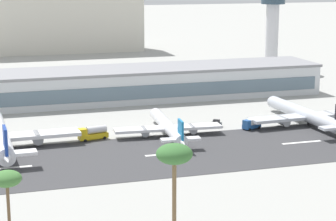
{
  "coord_description": "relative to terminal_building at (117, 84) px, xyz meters",
  "views": [
    {
      "loc": [
        -45.5,
        -155.13,
        47.34
      ],
      "look_at": [
        9.85,
        26.6,
        4.9
      ],
      "focal_mm": 67.27,
      "sensor_mm": 36.0,
      "label": 1
    }
  ],
  "objects": [
    {
      "name": "palm_tree_0",
      "position": [
        -16.9,
        -123.99,
        9.25
      ],
      "size": [
        6.57,
        6.57,
        17.39
      ],
      "color": "brown",
      "rests_on": "ground_plane"
    },
    {
      "name": "control_tower",
      "position": [
        86.15,
        47.55,
        18.66
      ],
      "size": [
        12.3,
        12.3,
        38.84
      ],
      "color": "silver",
      "rests_on": "ground_plane"
    },
    {
      "name": "runway_centreline_dash_3",
      "position": [
        -44.01,
        -73.85,
        -5.8
      ],
      "size": [
        12.0,
        1.2,
        0.01
      ],
      "primitive_type": "cube",
      "color": "white",
      "rests_on": "runway_strip"
    },
    {
      "name": "service_fuel_truck_0",
      "position": [
        -19.07,
        -53.81,
        -3.85
      ],
      "size": [
        8.86,
        4.38,
        3.95
      ],
      "rotation": [
        0.0,
        0.0,
        3.36
      ],
      "color": "gold",
      "rests_on": "ground_plane"
    },
    {
      "name": "airliner_navy_tail_gate_0",
      "position": [
        -44.63,
        -56.39,
        -2.49
      ],
      "size": [
        43.3,
        50.98,
        10.64
      ],
      "rotation": [
        0.0,
        0.0,
        1.6
      ],
      "color": "white",
      "rests_on": "ground_plane"
    },
    {
      "name": "runway_centreline_dash_5",
      "position": [
        36.54,
        -73.85,
        -5.8
      ],
      "size": [
        12.0,
        1.2,
        0.01
      ],
      "primitive_type": "cube",
      "color": "white",
      "rests_on": "runway_strip"
    },
    {
      "name": "terminal_building",
      "position": [
        0.0,
        0.0,
        0.0
      ],
      "size": [
        156.66,
        25.97,
        11.75
      ],
      "color": "silver",
      "rests_on": "ground_plane"
    },
    {
      "name": "palm_tree_1",
      "position": [
        -45.62,
        -117.13,
        5.42
      ],
      "size": [
        5.24,
        5.24,
        13.01
      ],
      "color": "brown",
      "rests_on": "ground_plane"
    },
    {
      "name": "ground_plane",
      "position": [
        -3.64,
        -70.83,
        -5.88
      ],
      "size": [
        1400.0,
        1400.0,
        0.0
      ],
      "primitive_type": "plane",
      "color": "#9E9E99"
    },
    {
      "name": "runway_strip",
      "position": [
        -3.64,
        -73.85,
        -5.84
      ],
      "size": [
        800.0,
        37.8,
        0.08
      ],
      "primitive_type": "cube",
      "color": "#38383A",
      "rests_on": "ground_plane"
    },
    {
      "name": "runway_centreline_dash_4",
      "position": [
        -3.02,
        -73.85,
        -5.8
      ],
      "size": [
        12.0,
        1.2,
        0.01
      ],
      "primitive_type": "cube",
      "color": "white",
      "rests_on": "runway_strip"
    },
    {
      "name": "airliner_blue_tail_gate_1",
      "position": [
        2.62,
        -56.65,
        -3.23
      ],
      "size": [
        31.94,
        39.84,
        8.32
      ],
      "rotation": [
        0.0,
        0.0,
        1.5
      ],
      "color": "silver",
      "rests_on": "ground_plane"
    },
    {
      "name": "service_box_truck_2",
      "position": [
        29.31,
        -55.82,
        -4.09
      ],
      "size": [
        6.46,
        4.5,
        3.25
      ],
      "rotation": [
        0.0,
        0.0,
        3.53
      ],
      "color": "#23569E",
      "rests_on": "ground_plane"
    },
    {
      "name": "airliner_black_tail_gate_2",
      "position": [
        48.11,
        -56.49,
        -2.77
      ],
      "size": [
        38.35,
        46.79,
        9.76
      ],
      "rotation": [
        0.0,
        0.0,
        1.62
      ],
      "color": "silver",
      "rests_on": "ground_plane"
    },
    {
      "name": "distant_hotel_block",
      "position": [
        -3.45,
        148.84,
        17.51
      ],
      "size": [
        99.59,
        26.35,
        46.78
      ],
      "primitive_type": "cube",
      "color": "beige",
      "rests_on": "ground_plane"
    },
    {
      "name": "service_baggage_tug_1",
      "position": [
        20.31,
        -49.42,
        -4.84
      ],
      "size": [
        3.5,
        3.24,
        2.2
      ],
      "rotation": [
        0.0,
        0.0,
        2.47
      ],
      "color": "#2D3338",
      "rests_on": "ground_plane"
    }
  ]
}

